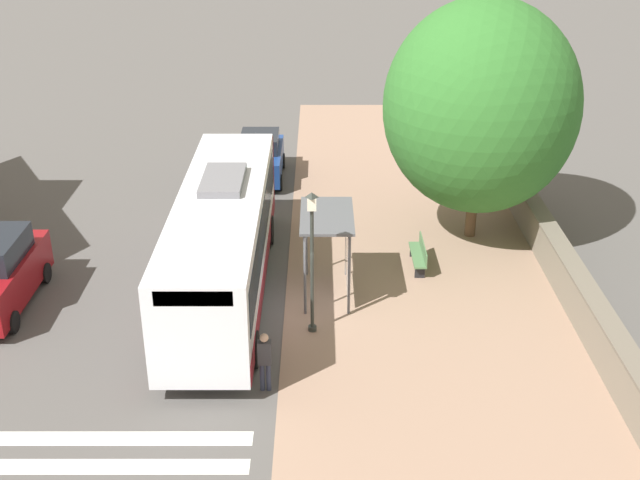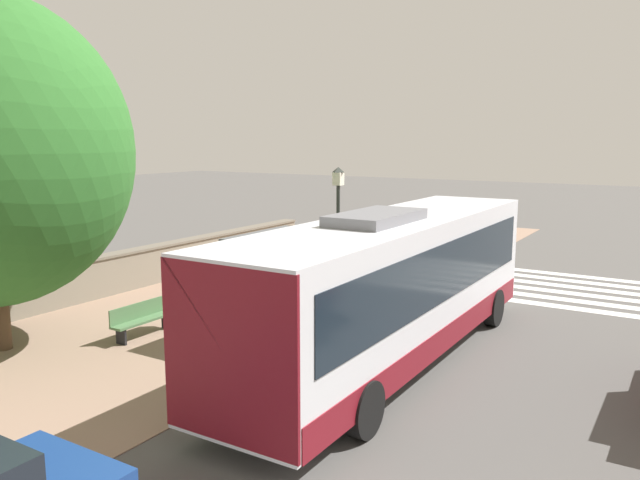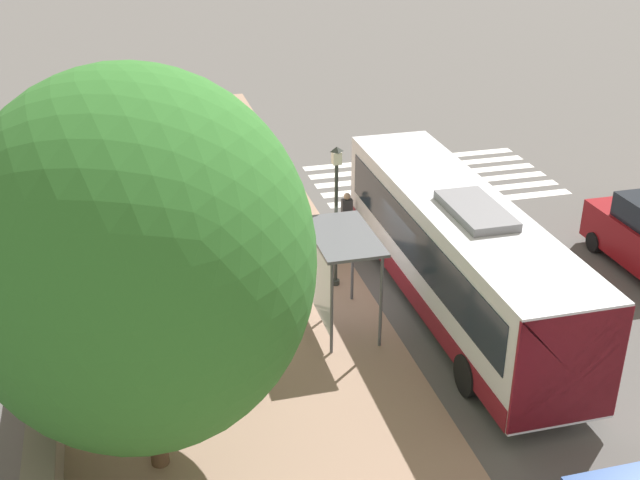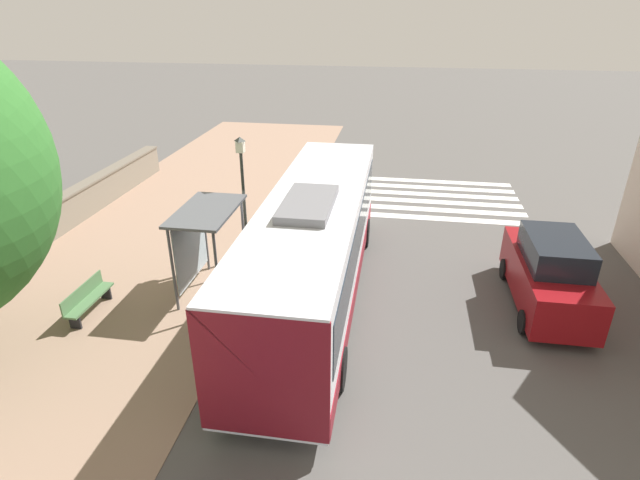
{
  "view_description": "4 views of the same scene",
  "coord_description": "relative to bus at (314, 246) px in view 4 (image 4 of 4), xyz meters",
  "views": [
    {
      "loc": [
        -1.04,
        20.48,
        12.11
      ],
      "look_at": [
        -1.05,
        -0.69,
        2.02
      ],
      "focal_mm": 45.0,
      "sensor_mm": 36.0,
      "label": 1
    },
    {
      "loc": [
        7.58,
        -13.51,
        5.0
      ],
      "look_at": [
        -0.77,
        0.01,
        2.4
      ],
      "focal_mm": 35.0,
      "sensor_mm": 36.0,
      "label": 2
    },
    {
      "loc": [
        -6.45,
        -18.59,
        11.35
      ],
      "look_at": [
        -1.29,
        1.09,
        1.49
      ],
      "focal_mm": 45.0,
      "sensor_mm": 36.0,
      "label": 3
    },
    {
      "loc": [
        4.02,
        -13.56,
        7.94
      ],
      "look_at": [
        1.98,
        -0.89,
        1.85
      ],
      "focal_mm": 28.0,
      "sensor_mm": 36.0,
      "label": 4
    }
  ],
  "objects": [
    {
      "name": "ground_plane",
      "position": [
        -1.87,
        1.2,
        -1.81
      ],
      "size": [
        120.0,
        120.0,
        0.0
      ],
      "primitive_type": "plane",
      "color": "#514F4C",
      "rests_on": "ground"
    },
    {
      "name": "sidewalk_plaza",
      "position": [
        -6.37,
        1.2,
        -1.8
      ],
      "size": [
        9.0,
        44.0,
        0.02
      ],
      "color": "#937560",
      "rests_on": "ground"
    },
    {
      "name": "crosswalk_stripes",
      "position": [
        3.13,
        9.32,
        -1.81
      ],
      "size": [
        9.0,
        5.25,
        0.01
      ],
      "color": "silver",
      "rests_on": "ground"
    },
    {
      "name": "stone_wall",
      "position": [
        -10.42,
        1.2,
        -1.15
      ],
      "size": [
        0.6,
        20.0,
        1.32
      ],
      "color": "slate",
      "rests_on": "ground"
    },
    {
      "name": "bus",
      "position": [
        0.0,
        0.0,
        0.0
      ],
      "size": [
        2.61,
        11.35,
        3.49
      ],
      "color": "silver",
      "rests_on": "ground"
    },
    {
      "name": "bus_shelter",
      "position": [
        -3.28,
        0.11,
        0.35
      ],
      "size": [
        1.57,
        2.74,
        2.66
      ],
      "color": "#515459",
      "rests_on": "ground"
    },
    {
      "name": "pedestrian",
      "position": [
        -1.55,
        5.06,
        -0.85
      ],
      "size": [
        0.34,
        0.22,
        1.65
      ],
      "color": "#2D3347",
      "rests_on": "ground"
    },
    {
      "name": "bench",
      "position": [
        -6.16,
        -1.66,
        -1.33
      ],
      "size": [
        0.4,
        1.89,
        0.88
      ],
      "color": "#4C7247",
      "rests_on": "ground"
    },
    {
      "name": "street_lamp_near",
      "position": [
        -2.71,
        2.27,
        0.7
      ],
      "size": [
        0.28,
        0.28,
        4.24
      ],
      "color": "#2D332D",
      "rests_on": "ground"
    },
    {
      "name": "parked_car_far_lane",
      "position": [
        6.59,
        0.8,
        -0.76
      ],
      "size": [
        1.88,
        4.55,
        2.2
      ],
      "color": "maroon",
      "rests_on": "ground"
    }
  ]
}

